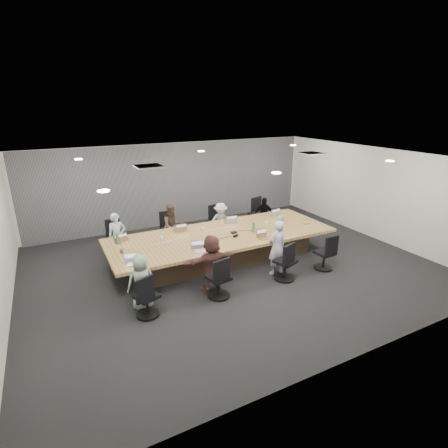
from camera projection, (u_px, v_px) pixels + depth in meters
name	position (u px, v px, depth m)	size (l,w,h in m)	color
floor	(231.00, 266.00, 9.12)	(10.00, 8.00, 0.00)	black
ceiling	(232.00, 159.00, 8.21)	(10.00, 8.00, 0.00)	white
wall_back	(176.00, 184.00, 12.03)	(10.00, 2.80, 0.00)	beige
wall_front	(356.00, 286.00, 5.30)	(10.00, 2.80, 0.00)	beige
wall_right	(373.00, 193.00, 10.83)	(8.00, 2.80, 0.00)	beige
curtain	(177.00, 184.00, 11.96)	(9.80, 0.04, 2.80)	slate
conference_table	(222.00, 246.00, 9.41)	(6.00, 2.20, 0.74)	#453324
chair_0	(116.00, 241.00, 9.78)	(0.50, 0.50, 0.74)	black
chair_1	(169.00, 232.00, 10.45)	(0.52, 0.52, 0.77)	black
chair_2	(216.00, 224.00, 11.12)	(0.52, 0.52, 0.77)	black
chair_3	(258.00, 216.00, 11.78)	(0.58, 0.58, 0.86)	black
chair_4	(147.00, 300.00, 6.90)	(0.49, 0.49, 0.73)	black
chair_5	(219.00, 281.00, 7.58)	(0.52, 0.52, 0.77)	black
chair_6	(285.00, 264.00, 8.34)	(0.53, 0.53, 0.79)	black
chair_7	(324.00, 256.00, 8.88)	(0.50, 0.50, 0.74)	black
person_0	(117.00, 236.00, 9.39)	(0.47, 0.31, 1.29)	#A7BBC5
laptop_0	(121.00, 239.00, 8.90)	(0.35, 0.24, 0.02)	#8C6647
person_1	(173.00, 226.00, 10.06)	(0.66, 0.51, 1.35)	#45352B
laptop_1	(179.00, 230.00, 9.58)	(0.30, 0.21, 0.02)	#8C6647
person_2	(221.00, 222.00, 10.76)	(0.76, 0.43, 1.17)	#ADADAD
laptop_2	(229.00, 222.00, 10.24)	(0.32, 0.22, 0.02)	#B2B2B7
person_3	(264.00, 215.00, 11.44)	(0.68, 0.28, 1.15)	black
laptop_3	(273.00, 214.00, 10.92)	(0.33, 0.23, 0.02)	#B2B2B7
person_4	(141.00, 282.00, 7.12)	(0.58, 0.38, 1.19)	gray
laptop_4	(134.00, 264.00, 7.53)	(0.29, 0.20, 0.02)	#B2B2B7
person_5	(212.00, 263.00, 7.78)	(1.23, 0.39, 1.33)	brown
laptop_5	(202.00, 251.00, 8.21)	(0.33, 0.22, 0.02)	#B2B2B7
person_6	(277.00, 248.00, 8.53)	(0.51, 0.33, 1.39)	#ACABC2
laptop_6	(265.00, 238.00, 8.98)	(0.30, 0.20, 0.02)	#8C6647
bottle_green_left	(117.00, 239.00, 8.60)	(0.08, 0.08, 0.28)	#2F734A
bottle_green_right	(253.00, 228.00, 9.38)	(0.07, 0.07, 0.26)	#2F734A
bottle_clear	(162.00, 241.00, 8.55)	(0.07, 0.07, 0.22)	silver
cup_white_far	(203.00, 229.00, 9.55)	(0.07, 0.07, 0.09)	white
cup_white_near	(267.00, 223.00, 10.02)	(0.08, 0.08, 0.10)	white
mug_brown	(122.00, 251.00, 8.09)	(0.08, 0.08, 0.10)	brown
mic_left	(211.00, 239.00, 8.89)	(0.14, 0.09, 0.03)	black
mic_right	(234.00, 233.00, 9.35)	(0.15, 0.10, 0.03)	black
stapler	(236.00, 236.00, 9.08)	(0.16, 0.04, 0.06)	black
canvas_bag	(280.00, 219.00, 10.32)	(0.24, 0.15, 0.13)	tan
snack_packet	(306.00, 223.00, 10.07)	(0.17, 0.11, 0.04)	orange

